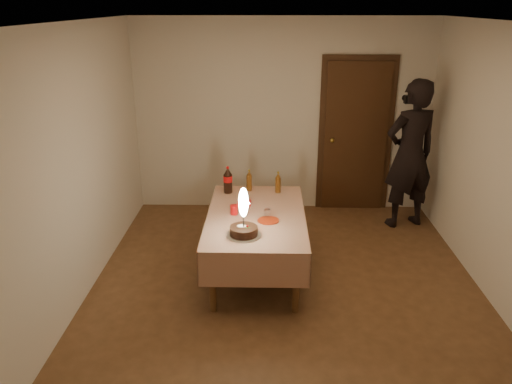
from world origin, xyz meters
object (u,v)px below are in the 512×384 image
Objects in this scene: red_cup at (234,210)px; amber_bottle_left at (249,181)px; red_plate at (268,220)px; birthday_cake at (244,223)px; cola_bottle at (228,180)px; photographer at (410,155)px; clear_cup at (267,213)px; amber_bottle_right at (278,183)px; dining_table at (256,222)px.

red_cup is 0.73m from amber_bottle_left.
red_plate is 0.91m from amber_bottle_left.
birthday_cake is at bearing -75.94° from red_cup.
photographer reaches higher than cola_bottle.
photographer is at bearing 37.44° from clear_cup.
cola_bottle reaches higher than red_plate.
cola_bottle is at bearing 99.88° from red_cup.
amber_bottle_right is (0.12, 0.72, 0.07)m from clear_cup.
dining_table is at bearing -110.18° from amber_bottle_right.
dining_table is 2.34m from photographer.
dining_table is 17.20× the size of red_cup.
birthday_cake is 5.34× the size of clear_cup.
birthday_cake is 1.89× the size of amber_bottle_right.
red_cup is at bearing 156.12° from red_plate.
birthday_cake is 0.43m from red_plate.
red_cup is (-0.36, 0.16, 0.05)m from red_plate.
amber_bottle_left is (0.01, 1.21, -0.00)m from birthday_cake.
cola_bottle reaches higher than red_cup.
amber_bottle_left is 0.13× the size of photographer.
cola_bottle is at bearing 120.63° from red_plate.
red_plate is (0.23, 0.34, -0.12)m from birthday_cake.
red_cup is at bearing -179.98° from dining_table.
clear_cup is at bearing -74.64° from amber_bottle_left.
photographer reaches higher than red_plate.
red_cup is at bearing -80.12° from cola_bottle.
amber_bottle_left is at bearing 105.36° from clear_cup.
cola_bottle is 0.17× the size of photographer.
dining_table is 0.23m from red_plate.
birthday_cake is 2.71m from photographer.
dining_table is 5.42× the size of cola_bottle.
photographer is at bearing 31.28° from red_cup.
cola_bottle is at bearing 118.36° from dining_table.
amber_bottle_right reaches higher than red_plate.
birthday_cake is 0.52m from red_cup.
amber_bottle_left is (-0.23, 0.87, 0.11)m from red_plate.
red_cup is 0.39× the size of amber_bottle_right.
amber_bottle_left is 1.00× the size of amber_bottle_right.
cola_bottle is at bearing 101.74° from birthday_cake.
photographer is at bearing 16.54° from cola_bottle.
amber_bottle_right reaches higher than clear_cup.
amber_bottle_right is (0.34, 1.15, -0.00)m from birthday_cake.
photographer is at bearing 16.27° from amber_bottle_left.
dining_table is at bearing 0.02° from red_cup.
amber_bottle_right is at bearing 82.15° from red_plate.
amber_bottle_left is (-0.22, 0.79, 0.07)m from clear_cup.
photographer reaches higher than dining_table.
red_cup is (-0.13, 0.50, -0.07)m from birthday_cake.
amber_bottle_right is (0.34, -0.07, 0.00)m from amber_bottle_left.
dining_table is 6.75× the size of amber_bottle_right.
clear_cup is 0.28× the size of cola_bottle.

